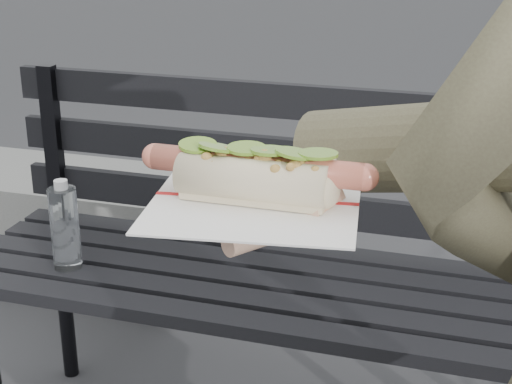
% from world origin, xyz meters
% --- Properties ---
extents(park_bench, '(1.50, 0.44, 0.88)m').
position_xyz_m(park_bench, '(-0.08, 0.98, 0.52)').
color(park_bench, black).
rests_on(park_bench, ground).
extents(concrete_block, '(1.20, 0.40, 0.40)m').
position_xyz_m(concrete_block, '(-1.14, 1.59, 0.20)').
color(concrete_block, slate).
rests_on(concrete_block, ground).
extents(held_hotdog, '(0.62, 0.31, 0.20)m').
position_xyz_m(held_hotdog, '(0.31, 0.14, 1.05)').
color(held_hotdog, '#4C4633').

